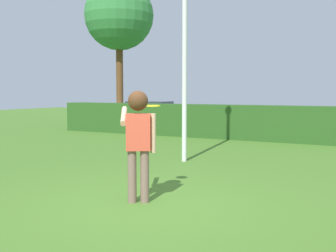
{
  "coord_description": "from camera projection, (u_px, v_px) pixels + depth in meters",
  "views": [
    {
      "loc": [
        3.23,
        -5.26,
        1.76
      ],
      "look_at": [
        -0.15,
        1.08,
        1.15
      ],
      "focal_mm": 43.09,
      "sensor_mm": 36.0,
      "label": 1
    }
  ],
  "objects": [
    {
      "name": "ground_plane",
      "position": [
        144.0,
        205.0,
        6.29
      ],
      "size": [
        60.0,
        60.0,
        0.0
      ],
      "primitive_type": "plane",
      "color": "#487527"
    },
    {
      "name": "maple_tree",
      "position": [
        119.0,
        16.0,
        22.29
      ],
      "size": [
        3.82,
        3.82,
        7.9
      ],
      "color": "brown",
      "rests_on": "ground"
    },
    {
      "name": "hedge_row",
      "position": [
        279.0,
        124.0,
        14.36
      ],
      "size": [
        19.0,
        0.9,
        1.27
      ],
      "primitive_type": "cube",
      "color": "#2A531E",
      "rests_on": "ground"
    },
    {
      "name": "lamppost",
      "position": [
        185.0,
        21.0,
        9.96
      ],
      "size": [
        0.24,
        0.24,
        6.39
      ],
      "color": "silver",
      "rests_on": "ground"
    },
    {
      "name": "frisbee",
      "position": [
        153.0,
        106.0,
        6.84
      ],
      "size": [
        0.24,
        0.24,
        0.02
      ],
      "color": "yellow"
    },
    {
      "name": "person",
      "position": [
        138.0,
        133.0,
        6.34
      ],
      "size": [
        0.79,
        0.59,
        1.78
      ],
      "color": "#7E6055",
      "rests_on": "ground"
    },
    {
      "name": "parked_car_white",
      "position": [
        150.0,
        112.0,
        22.12
      ],
      "size": [
        4.29,
        2.01,
        1.25
      ],
      "color": "white",
      "rests_on": "ground"
    }
  ]
}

